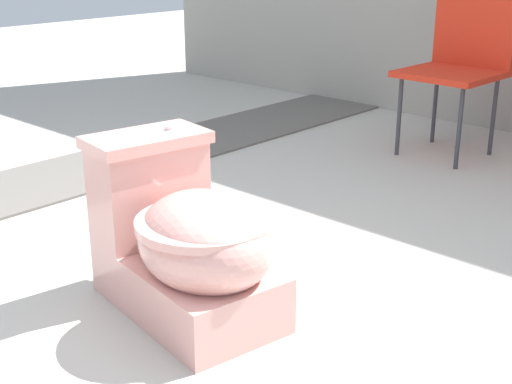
% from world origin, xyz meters
% --- Properties ---
extents(ground_plane, '(14.00, 14.00, 0.00)m').
position_xyz_m(ground_plane, '(0.00, 0.00, 0.00)').
color(ground_plane, '#B7B2A8').
extents(gravel_strip, '(0.56, 8.00, 0.01)m').
position_xyz_m(gravel_strip, '(-1.38, 0.50, 0.01)').
color(gravel_strip, '#605B56').
rests_on(gravel_strip, ground).
extents(toilet, '(0.68, 0.47, 0.52)m').
position_xyz_m(toilet, '(-0.02, 0.24, 0.22)').
color(toilet, '#E09E93').
rests_on(toilet, ground).
extents(folding_chair_left, '(0.45, 0.45, 0.83)m').
position_xyz_m(folding_chair_left, '(-0.26, 2.33, 0.51)').
color(folding_chair_left, red).
rests_on(folding_chair_left, ground).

